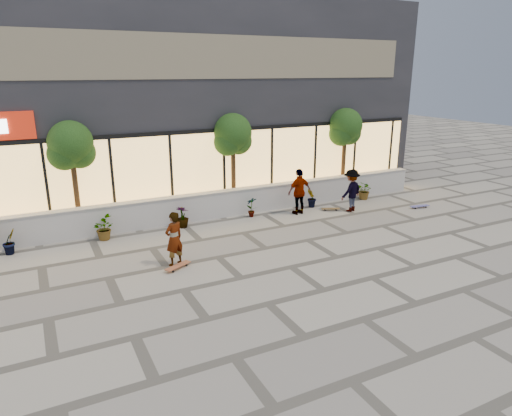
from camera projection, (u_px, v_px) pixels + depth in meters
name	position (u px, v px, depth m)	size (l,w,h in m)	color
ground	(269.00, 304.00, 11.23)	(80.00, 80.00, 0.00)	#A8A291
planter_wall	(180.00, 209.00, 17.07)	(22.00, 0.42, 1.04)	beige
retail_building	(139.00, 99.00, 20.68)	(24.00, 9.17, 8.50)	#24252A
shrub_b	(10.00, 242.00, 14.18)	(0.45, 0.36, 0.81)	#1B3912
shrub_c	(103.00, 228.00, 15.38)	(0.73, 0.63, 0.81)	#1B3912
shrub_d	(183.00, 217.00, 16.59)	(0.45, 0.45, 0.81)	#1B3912
shrub_e	(252.00, 207.00, 17.79)	(0.43, 0.29, 0.81)	#1B3912
shrub_f	(312.00, 198.00, 18.99)	(0.45, 0.36, 0.81)	#1B3912
shrub_g	(365.00, 190.00, 20.20)	(0.73, 0.63, 0.81)	#1B3912
tree_midwest	(71.00, 148.00, 15.45)	(1.60, 1.50, 3.92)	#3F3016
tree_mideast	(233.00, 137.00, 18.02)	(1.60, 1.50, 3.92)	#3F3016
tree_east	(345.00, 129.00, 20.39)	(1.60, 1.50, 3.92)	#3F3016
skater_center	(174.00, 239.00, 13.25)	(0.60, 0.39, 1.63)	silver
skater_right_near	(299.00, 192.00, 18.01)	(1.07, 0.45, 1.83)	white
skater_right_far	(351.00, 190.00, 18.39)	(1.12, 0.64, 1.73)	maroon
skateboard_center	(178.00, 266.00, 13.19)	(0.87, 0.59, 0.10)	brown
skateboard_right_near	(331.00, 209.00, 18.69)	(0.76, 0.49, 0.09)	olive
skateboard_right_far	(420.00, 206.00, 19.01)	(0.87, 0.33, 0.10)	#4E4D8D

